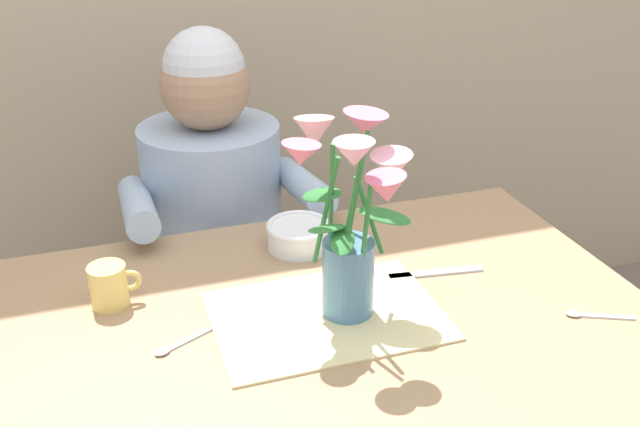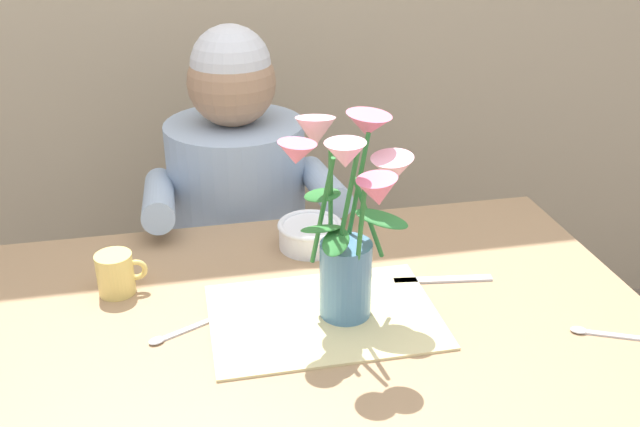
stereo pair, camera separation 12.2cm
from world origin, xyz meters
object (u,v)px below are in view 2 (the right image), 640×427
Objects in this scene: ceramic_mug at (116,274)px; seated_person at (241,246)px; flower_vase at (349,217)px; dinner_knife at (443,280)px; ceramic_bowl at (310,234)px.

seated_person is at bearing 59.48° from ceramic_mug.
flower_vase is at bearing -21.20° from ceramic_mug.
ceramic_mug is at bearing 158.80° from flower_vase.
ceramic_mug reaches higher than dinner_knife.
ceramic_bowl is at bearing 147.61° from dinner_knife.
seated_person is 12.20× the size of ceramic_mug.
ceramic_bowl is (0.12, -0.35, 0.21)m from seated_person.
dinner_knife is at bearing -57.87° from seated_person.
ceramic_mug is (-0.27, -0.46, 0.22)m from seated_person.
dinner_knife is (0.34, -0.54, 0.18)m from seated_person.
seated_person is 0.57m from ceramic_mug.
ceramic_mug is (-0.61, 0.09, 0.04)m from dinner_knife.
dinner_knife is at bearing -8.05° from ceramic_mug.
seated_person is at bearing 129.68° from dinner_knife.
seated_person is 5.97× the size of dinner_knife.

